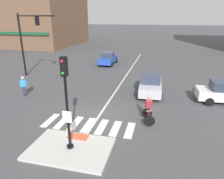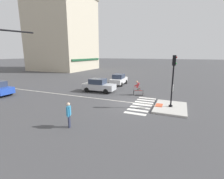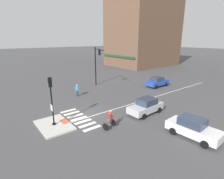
{
  "view_description": "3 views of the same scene",
  "coord_description": "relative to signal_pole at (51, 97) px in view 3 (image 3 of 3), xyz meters",
  "views": [
    {
      "loc": [
        3.99,
        -11.32,
        6.13
      ],
      "look_at": [
        0.53,
        2.72,
        1.0
      ],
      "focal_mm": 33.32,
      "sensor_mm": 36.0,
      "label": 1
    },
    {
      "loc": [
        -14.46,
        -4.18,
        4.64
      ],
      "look_at": [
        1.15,
        2.52,
        0.92
      ],
      "focal_mm": 26.07,
      "sensor_mm": 36.0,
      "label": 2
    },
    {
      "loc": [
        14.69,
        -8.27,
        7.69
      ],
      "look_at": [
        -1.14,
        4.05,
        1.87
      ],
      "focal_mm": 28.15,
      "sensor_mm": 36.0,
      "label": 3
    }
  ],
  "objects": [
    {
      "name": "car_silver_eastbound_mid",
      "position": [
        3.19,
        8.78,
        -1.99
      ],
      "size": [
        1.97,
        4.17,
        1.64
      ],
      "color": "silver",
      "rests_on": "ground"
    },
    {
      "name": "crosswalk_stripe_a",
      "position": [
        -2.5,
        2.52,
        -2.8
      ],
      "size": [
        0.44,
        1.8,
        0.01
      ],
      "primitive_type": "cube",
      "color": "silver",
      "rests_on": "ground"
    },
    {
      "name": "crosswalk_stripe_d",
      "position": [
        0.0,
        2.52,
        -2.8
      ],
      "size": [
        0.44,
        1.8,
        0.01
      ],
      "primitive_type": "cube",
      "color": "silver",
      "rests_on": "ground"
    },
    {
      "name": "traffic_island",
      "position": [
        0.0,
        0.01,
        -2.73
      ],
      "size": [
        3.91,
        2.65,
        0.15
      ],
      "primitive_type": "cube",
      "color": "beige",
      "rests_on": "ground"
    },
    {
      "name": "traffic_light_mast",
      "position": [
        -9.36,
        10.88,
        1.43
      ],
      "size": [
        5.08,
        1.91,
        6.39
      ],
      "color": "black",
      "rests_on": "ground"
    },
    {
      "name": "car_blue_westbound_distant",
      "position": [
        -3.07,
        18.65,
        -1.99
      ],
      "size": [
        1.86,
        4.11,
        1.64
      ],
      "color": "#2347B7",
      "rests_on": "ground"
    },
    {
      "name": "ground_plane",
      "position": [
        0.0,
        3.55,
        -2.8
      ],
      "size": [
        300.0,
        300.0,
        0.0
      ],
      "primitive_type": "plane",
      "color": "#474749"
    },
    {
      "name": "crosswalk_stripe_f",
      "position": [
        1.67,
        2.52,
        -2.8
      ],
      "size": [
        0.44,
        1.8,
        0.01
      ],
      "primitive_type": "cube",
      "color": "silver",
      "rests_on": "ground"
    },
    {
      "name": "crosswalk_stripe_c",
      "position": [
        -0.83,
        2.52,
        -2.8
      ],
      "size": [
        0.44,
        1.8,
        0.01
      ],
      "primitive_type": "cube",
      "color": "silver",
      "rests_on": "ground"
    },
    {
      "name": "tactile_pad_front",
      "position": [
        0.0,
        0.98,
        -2.65
      ],
      "size": [
        1.1,
        0.6,
        0.01
      ],
      "primitive_type": "cube",
      "color": "#DB5B38",
      "rests_on": "traffic_island"
    },
    {
      "name": "crosswalk_stripe_g",
      "position": [
        2.5,
        2.52,
        -2.8
      ],
      "size": [
        0.44,
        1.8,
        0.01
      ],
      "primitive_type": "cube",
      "color": "silver",
      "rests_on": "ground"
    },
    {
      "name": "cyclist",
      "position": [
        3.4,
        3.82,
        -1.93
      ],
      "size": [
        0.88,
        1.21,
        1.68
      ],
      "color": "black",
      "rests_on": "ground"
    },
    {
      "name": "signal_pole",
      "position": [
        0.0,
        0.0,
        0.0
      ],
      "size": [
        0.44,
        0.38,
        4.4
      ],
      "color": "black",
      "rests_on": "traffic_island"
    },
    {
      "name": "lane_centre_line",
      "position": [
        0.27,
        13.55,
        -2.8
      ],
      "size": [
        0.14,
        28.0,
        0.01
      ],
      "primitive_type": "cube",
      "color": "silver",
      "rests_on": "ground"
    },
    {
      "name": "pedestrian_at_curb_left",
      "position": [
        -6.58,
        5.74,
        -1.82
      ],
      "size": [
        0.51,
        0.35,
        1.67
      ],
      "color": "#2D334C",
      "rests_on": "ground"
    },
    {
      "name": "crosswalk_stripe_e",
      "position": [
        0.83,
        2.52,
        -2.8
      ],
      "size": [
        0.44,
        1.8,
        0.01
      ],
      "primitive_type": "cube",
      "color": "silver",
      "rests_on": "ground"
    },
    {
      "name": "building_corner_right",
      "position": [
        -22.32,
        35.49,
        8.09
      ],
      "size": [
        14.65,
        18.87,
        21.76
      ],
      "color": "brown",
      "rests_on": "ground"
    },
    {
      "name": "crosswalk_stripe_b",
      "position": [
        -1.67,
        2.52,
        -2.8
      ],
      "size": [
        0.44,
        1.8,
        0.01
      ],
      "primitive_type": "cube",
      "color": "silver",
      "rests_on": "ground"
    },
    {
      "name": "car_white_cross_right",
      "position": [
        8.7,
        8.18,
        -1.99
      ],
      "size": [
        4.19,
        2.02,
        1.64
      ],
      "color": "white",
      "rests_on": "ground"
    }
  ]
}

